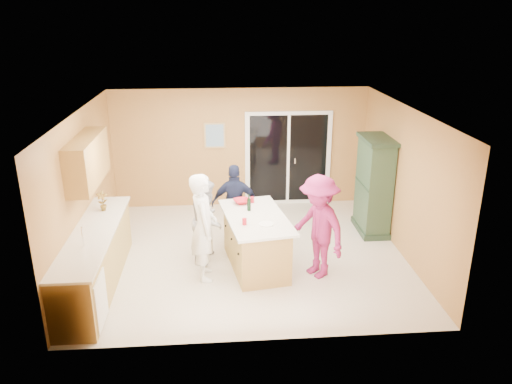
{
  "coord_description": "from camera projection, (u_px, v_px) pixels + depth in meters",
  "views": [
    {
      "loc": [
        -0.5,
        -8.03,
        4.13
      ],
      "look_at": [
        0.15,
        0.1,
        1.15
      ],
      "focal_mm": 35.0,
      "sensor_mm": 36.0,
      "label": 1
    }
  ],
  "objects": [
    {
      "name": "tumbler_far",
      "position": [
        252.0,
        200.0,
        8.8
      ],
      "size": [
        0.09,
        0.09,
        0.1
      ],
      "primitive_type": "cylinder",
      "rotation": [
        0.0,
        0.0,
        -0.33
      ],
      "color": "#B31320",
      "rests_on": "kitchen_island"
    },
    {
      "name": "woman_magenta",
      "position": [
        318.0,
        227.0,
        8.0
      ],
      "size": [
        1.11,
        1.28,
        1.72
      ],
      "primitive_type": "imported",
      "rotation": [
        0.0,
        0.0,
        -1.05
      ],
      "color": "#932054",
      "rests_on": "floor"
    },
    {
      "name": "wall_front",
      "position": [
        261.0,
        253.0,
        6.18
      ],
      "size": [
        5.5,
        0.1,
        2.6
      ],
      "primitive_type": "cube",
      "color": "#DEA95B",
      "rests_on": "ground"
    },
    {
      "name": "kitchen_island",
      "position": [
        256.0,
        243.0,
        8.41
      ],
      "size": [
        1.23,
        1.89,
        0.93
      ],
      "rotation": [
        0.0,
        0.0,
        0.16
      ],
      "color": "#A98A42",
      "rests_on": "floor"
    },
    {
      "name": "wall_right",
      "position": [
        404.0,
        182.0,
        8.73
      ],
      "size": [
        0.1,
        5.0,
        2.6
      ],
      "primitive_type": "cube",
      "color": "#DEA95B",
      "rests_on": "ground"
    },
    {
      "name": "tulip_vase",
      "position": [
        102.0,
        201.0,
        8.37
      ],
      "size": [
        0.19,
        0.14,
        0.34
      ],
      "primitive_type": "imported",
      "rotation": [
        0.0,
        0.0,
        0.11
      ],
      "color": "#A72F10",
      "rests_on": "left_cabinet_run"
    },
    {
      "name": "wall_left",
      "position": [
        83.0,
        190.0,
        8.32
      ],
      "size": [
        0.1,
        5.0,
        2.6
      ],
      "primitive_type": "cube",
      "color": "#DEA95B",
      "rests_on": "ground"
    },
    {
      "name": "wine_bottle",
      "position": [
        249.0,
        204.0,
        8.43
      ],
      "size": [
        0.07,
        0.07,
        0.29
      ],
      "rotation": [
        0.0,
        0.0,
        -0.2
      ],
      "color": "black",
      "rests_on": "kitchen_island"
    },
    {
      "name": "woman_navy",
      "position": [
        235.0,
        204.0,
        9.24
      ],
      "size": [
        0.9,
        0.41,
        1.5
      ],
      "primitive_type": "imported",
      "rotation": [
        0.0,
        0.0,
        3.09
      ],
      "color": "#1B213D",
      "rests_on": "floor"
    },
    {
      "name": "floor",
      "position": [
        248.0,
        254.0,
        8.97
      ],
      "size": [
        5.5,
        5.5,
        0.0
      ],
      "primitive_type": "plane",
      "color": "beige",
      "rests_on": "ground"
    },
    {
      "name": "wall_back",
      "position": [
        240.0,
        148.0,
        10.86
      ],
      "size": [
        5.5,
        0.1,
        2.6
      ],
      "primitive_type": "cube",
      "color": "#DEA95B",
      "rests_on": "ground"
    },
    {
      "name": "framed_picture",
      "position": [
        215.0,
        135.0,
        10.7
      ],
      "size": [
        0.46,
        0.04,
        0.56
      ],
      "color": "tan",
      "rests_on": "wall_back"
    },
    {
      "name": "serving_bowl",
      "position": [
        242.0,
        201.0,
        8.78
      ],
      "size": [
        0.35,
        0.35,
        0.07
      ],
      "primitive_type": "imported",
      "rotation": [
        0.0,
        0.0,
        0.25
      ],
      "color": "#B31320",
      "rests_on": "kitchen_island"
    },
    {
      "name": "sliding_door",
      "position": [
        288.0,
        159.0,
        11.0
      ],
      "size": [
        1.9,
        0.07,
        2.1
      ],
      "color": "white",
      "rests_on": "floor"
    },
    {
      "name": "green_hutch",
      "position": [
        374.0,
        187.0,
        9.62
      ],
      "size": [
        0.54,
        1.03,
        1.9
      ],
      "color": "#213625",
      "rests_on": "floor"
    },
    {
      "name": "woman_white",
      "position": [
        204.0,
        227.0,
        7.92
      ],
      "size": [
        0.49,
        0.69,
        1.78
      ],
      "primitive_type": "imported",
      "rotation": [
        0.0,
        0.0,
        1.68
      ],
      "color": "white",
      "rests_on": "floor"
    },
    {
      "name": "upper_cabinets",
      "position": [
        87.0,
        160.0,
        7.95
      ],
      "size": [
        0.35,
        1.6,
        0.75
      ],
      "primitive_type": "cube",
      "color": "#A98A42",
      "rests_on": "wall_left"
    },
    {
      "name": "tumbler_near",
      "position": [
        244.0,
        222.0,
        7.89
      ],
      "size": [
        0.09,
        0.09,
        0.11
      ],
      "primitive_type": "cylinder",
      "rotation": [
        0.0,
        0.0,
        -0.33
      ],
      "color": "#B31320",
      "rests_on": "kitchen_island"
    },
    {
      "name": "woman_grey",
      "position": [
        207.0,
        220.0,
        8.58
      ],
      "size": [
        0.71,
        0.82,
        1.46
      ],
      "primitive_type": "imported",
      "rotation": [
        0.0,
        0.0,
        1.32
      ],
      "color": "#9E9EA0",
      "rests_on": "floor"
    },
    {
      "name": "left_cabinet_run",
      "position": [
        93.0,
        264.0,
        7.64
      ],
      "size": [
        0.65,
        3.05,
        1.24
      ],
      "color": "#A98A42",
      "rests_on": "floor"
    },
    {
      "name": "white_plate",
      "position": [
        266.0,
        224.0,
        7.91
      ],
      "size": [
        0.26,
        0.26,
        0.02
      ],
      "primitive_type": "cylinder",
      "rotation": [
        0.0,
        0.0,
        -0.09
      ],
      "color": "white",
      "rests_on": "kitchen_island"
    },
    {
      "name": "ceiling",
      "position": [
        247.0,
        110.0,
        8.08
      ],
      "size": [
        5.5,
        5.0,
        0.1
      ],
      "primitive_type": "cube",
      "color": "white",
      "rests_on": "wall_back"
    }
  ]
}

